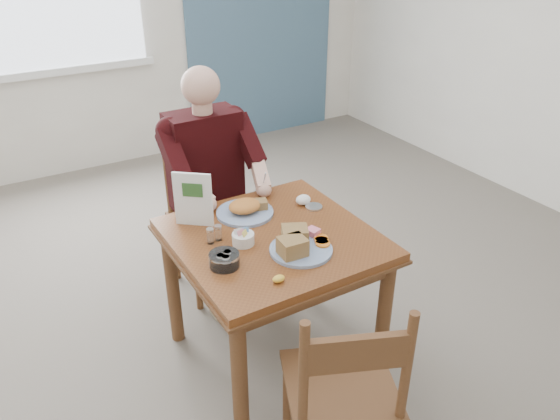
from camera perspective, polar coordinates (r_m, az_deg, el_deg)
floor at (r=3.03m, az=-0.65°, el=-14.87°), size 6.00×6.00×0.00m
wall_back at (r=5.08m, az=-19.10°, el=19.39°), size 5.50×0.00×5.50m
lemon_wedge at (r=2.25m, az=-0.14°, el=-7.20°), size 0.06×0.05×0.03m
napkin at (r=2.83m, az=2.44°, el=1.08°), size 0.10×0.09×0.05m
metal_dish at (r=2.81m, az=3.55°, el=0.32°), size 0.09×0.09×0.01m
table at (r=2.63m, az=-0.72°, el=-4.72°), size 0.92×0.92×0.75m
chair_far at (r=3.33m, az=-7.60°, el=-0.51°), size 0.42×0.42×0.95m
chair_near at (r=2.20m, az=6.59°, el=-18.38°), size 0.55×0.55×0.95m
diner at (r=3.11m, az=-7.31°, el=4.16°), size 0.53×0.56×1.39m
near_plate at (r=2.44m, az=1.89°, el=-3.58°), size 0.34×0.34×0.09m
far_plate at (r=2.74m, az=-3.58°, el=0.13°), size 0.37×0.37×0.08m
caddy at (r=2.50m, az=-3.87°, el=-3.00°), size 0.11×0.11×0.08m
shakers at (r=2.52m, az=-6.88°, el=-2.53°), size 0.08×0.05×0.08m
creamer at (r=2.35m, az=-5.84°, el=-5.19°), size 0.14×0.14×0.06m
menu at (r=2.62m, az=-9.07°, el=1.13°), size 0.15×0.13×0.27m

